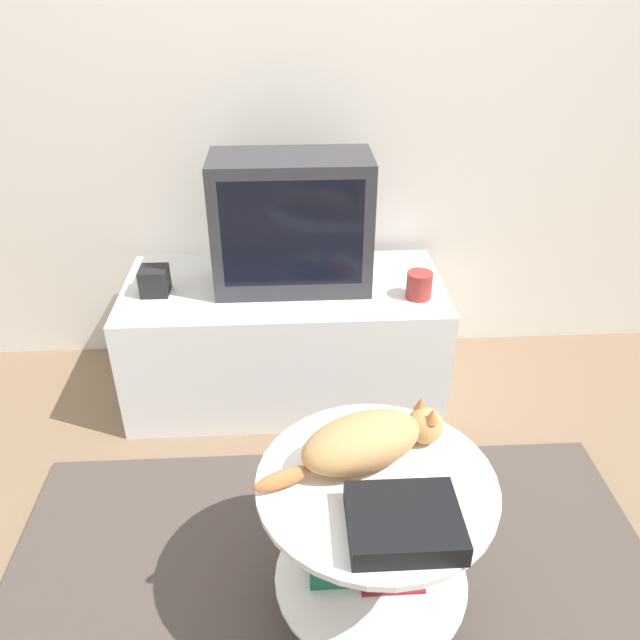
{
  "coord_description": "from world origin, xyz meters",
  "views": [
    {
      "loc": [
        -0.11,
        -1.06,
        1.64
      ],
      "look_at": [
        -0.01,
        0.62,
        0.64
      ],
      "focal_mm": 35.0,
      "sensor_mm": 36.0,
      "label": 1
    }
  ],
  "objects_px": {
    "tv": "(292,223)",
    "speaker": "(155,281)",
    "dvd_box": "(404,522)",
    "cat": "(367,441)"
  },
  "relations": [
    {
      "from": "tv",
      "to": "dvd_box",
      "type": "xyz_separation_m",
      "value": [
        0.22,
        -1.23,
        -0.22
      ]
    },
    {
      "from": "tv",
      "to": "dvd_box",
      "type": "bearing_deg",
      "value": -79.65
    },
    {
      "from": "dvd_box",
      "to": "cat",
      "type": "xyz_separation_m",
      "value": [
        -0.05,
        0.23,
        0.03
      ]
    },
    {
      "from": "cat",
      "to": "dvd_box",
      "type": "bearing_deg",
      "value": -98.76
    },
    {
      "from": "speaker",
      "to": "dvd_box",
      "type": "distance_m",
      "value": 1.4
    },
    {
      "from": "tv",
      "to": "speaker",
      "type": "xyz_separation_m",
      "value": [
        -0.53,
        -0.04,
        -0.2
      ]
    },
    {
      "from": "speaker",
      "to": "cat",
      "type": "xyz_separation_m",
      "value": [
        0.7,
        -0.95,
        0.02
      ]
    },
    {
      "from": "speaker",
      "to": "dvd_box",
      "type": "bearing_deg",
      "value": -57.64
    },
    {
      "from": "tv",
      "to": "cat",
      "type": "distance_m",
      "value": 1.03
    },
    {
      "from": "tv",
      "to": "speaker",
      "type": "bearing_deg",
      "value": -175.15
    }
  ]
}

